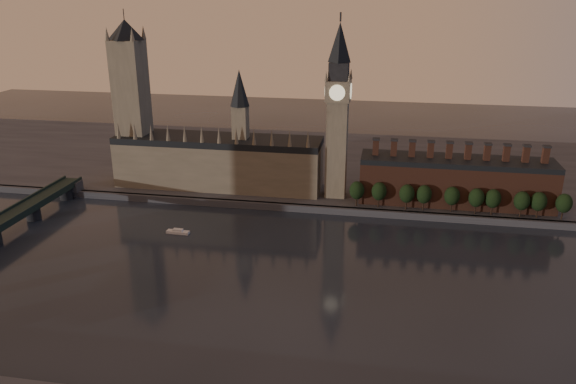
# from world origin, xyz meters

# --- Properties ---
(ground) EXTENTS (900.00, 900.00, 0.00)m
(ground) POSITION_xyz_m (0.00, 0.00, 0.00)
(ground) COLOR black
(ground) RESTS_ON ground
(north_bank) EXTENTS (900.00, 182.00, 4.00)m
(north_bank) POSITION_xyz_m (0.00, 178.04, 2.00)
(north_bank) COLOR #494A4E
(north_bank) RESTS_ON ground
(palace_of_westminster) EXTENTS (130.00, 30.30, 74.00)m
(palace_of_westminster) POSITION_xyz_m (-64.41, 114.91, 21.63)
(palace_of_westminster) COLOR #80725B
(palace_of_westminster) RESTS_ON north_bank
(victoria_tower) EXTENTS (24.00, 24.00, 108.00)m
(victoria_tower) POSITION_xyz_m (-120.00, 115.00, 59.09)
(victoria_tower) COLOR #80725B
(victoria_tower) RESTS_ON north_bank
(big_ben) EXTENTS (15.00, 15.00, 107.00)m
(big_ben) POSITION_xyz_m (10.00, 110.00, 56.83)
(big_ben) COLOR #80725B
(big_ben) RESTS_ON north_bank
(chimney_block) EXTENTS (110.00, 25.00, 37.00)m
(chimney_block) POSITION_xyz_m (80.00, 110.00, 17.82)
(chimney_block) COLOR brown
(chimney_block) RESTS_ON north_bank
(embankment_tree_0) EXTENTS (8.60, 8.60, 14.88)m
(embankment_tree_0) POSITION_xyz_m (23.80, 94.51, 13.47)
(embankment_tree_0) COLOR black
(embankment_tree_0) RESTS_ON north_bank
(embankment_tree_1) EXTENTS (8.60, 8.60, 14.88)m
(embankment_tree_1) POSITION_xyz_m (36.51, 95.20, 13.47)
(embankment_tree_1) COLOR black
(embankment_tree_1) RESTS_ON north_bank
(embankment_tree_2) EXTENTS (8.60, 8.60, 14.88)m
(embankment_tree_2) POSITION_xyz_m (52.17, 94.12, 13.47)
(embankment_tree_2) COLOR black
(embankment_tree_2) RESTS_ON north_bank
(embankment_tree_3) EXTENTS (8.60, 8.60, 14.88)m
(embankment_tree_3) POSITION_xyz_m (61.73, 94.63, 13.47)
(embankment_tree_3) COLOR black
(embankment_tree_3) RESTS_ON north_bank
(embankment_tree_4) EXTENTS (8.60, 8.60, 14.88)m
(embankment_tree_4) POSITION_xyz_m (77.07, 94.69, 13.47)
(embankment_tree_4) COLOR black
(embankment_tree_4) RESTS_ON north_bank
(embankment_tree_5) EXTENTS (8.60, 8.60, 14.88)m
(embankment_tree_5) POSITION_xyz_m (90.19, 94.12, 13.47)
(embankment_tree_5) COLOR black
(embankment_tree_5) RESTS_ON north_bank
(embankment_tree_6) EXTENTS (8.60, 8.60, 14.88)m
(embankment_tree_6) POSITION_xyz_m (99.05, 94.28, 13.47)
(embankment_tree_6) COLOR black
(embankment_tree_6) RESTS_ON north_bank
(embankment_tree_7) EXTENTS (8.60, 8.60, 14.88)m
(embankment_tree_7) POSITION_xyz_m (114.11, 93.53, 13.47)
(embankment_tree_7) COLOR black
(embankment_tree_7) RESTS_ON north_bank
(embankment_tree_8) EXTENTS (8.60, 8.60, 14.88)m
(embankment_tree_8) POSITION_xyz_m (122.93, 93.99, 13.47)
(embankment_tree_8) COLOR black
(embankment_tree_8) RESTS_ON north_bank
(embankment_tree_9) EXTENTS (8.60, 8.60, 14.88)m
(embankment_tree_9) POSITION_xyz_m (135.84, 93.58, 13.47)
(embankment_tree_9) COLOR black
(embankment_tree_9) RESTS_ON north_bank
(river_boat) EXTENTS (12.45, 4.08, 2.46)m
(river_boat) POSITION_xyz_m (-67.78, 47.09, 0.94)
(river_boat) COLOR silver
(river_boat) RESTS_ON ground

